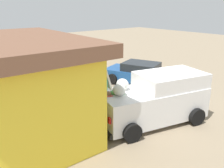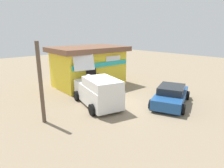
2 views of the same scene
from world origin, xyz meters
name	(u,v)px [view 2 (image 2 of 2)]	position (x,y,z in m)	size (l,w,h in m)	color
ground_plane	(121,105)	(0.00, 0.00, 0.00)	(60.00, 60.00, 0.00)	gray
storefront_bar	(89,66)	(1.30, 5.37, 1.76)	(6.42, 4.57, 3.41)	yellow
delivery_van	(98,91)	(-1.18, 0.99, 0.97)	(2.91, 4.82, 3.05)	white
parked_sedan	(171,95)	(2.53, -2.08, 0.59)	(4.49, 3.24, 1.25)	#1E4C8C
vendor_standing	(98,82)	(0.44, 2.98, 0.93)	(0.56, 0.40, 1.61)	#4C4C51
customer_bending	(86,85)	(-0.79, 2.88, 0.90)	(0.75, 0.65, 1.49)	#4C4C51
unloaded_banana_pile	(81,90)	(-0.37, 4.20, 0.18)	(0.76, 0.80, 0.39)	silver
paint_bucket	(122,86)	(2.87, 2.85, 0.15)	(0.31, 0.31, 0.31)	silver
utility_pole	(41,84)	(-4.82, 1.03, 2.12)	(0.20, 0.20, 4.25)	brown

